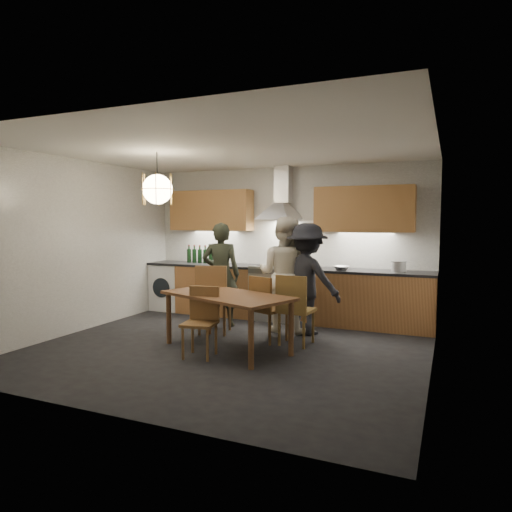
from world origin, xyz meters
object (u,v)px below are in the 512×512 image
at_px(person_right, 307,279).
at_px(dining_table, 227,301).
at_px(chair_front, 202,316).
at_px(wine_bottles, 203,254).
at_px(mixing_bowl, 341,268).
at_px(stock_pot, 399,267).
at_px(chair_back_left, 213,295).
at_px(person_left, 221,275).
at_px(person_mid, 284,274).

bearing_deg(person_right, dining_table, 75.39).
distance_m(chair_front, wine_bottles, 2.82).
height_order(mixing_bowl, wine_bottles, wine_bottles).
bearing_deg(wine_bottles, mixing_bowl, -3.36).
xyz_separation_m(stock_pot, wine_bottles, (-3.46, 0.06, 0.08)).
xyz_separation_m(dining_table, chair_back_left, (-0.55, 0.63, -0.05)).
relative_size(person_left, person_mid, 0.95).
xyz_separation_m(dining_table, chair_front, (-0.17, -0.35, -0.15)).
relative_size(dining_table, wine_bottles, 2.94).
bearing_deg(stock_pot, mixing_bowl, -173.90).
bearing_deg(person_mid, wine_bottles, -20.45).
distance_m(person_left, person_right, 1.41).
height_order(person_left, person_right, person_left).
xyz_separation_m(mixing_bowl, wine_bottles, (-2.60, 0.15, 0.13)).
distance_m(person_left, person_mid, 1.05).
bearing_deg(chair_back_left, wine_bottles, -69.31).
height_order(stock_pot, wine_bottles, wine_bottles).
bearing_deg(person_left, chair_front, 91.04).
xyz_separation_m(dining_table, person_mid, (0.35, 1.24, 0.22)).
height_order(person_left, person_mid, person_mid).
relative_size(person_left, person_right, 1.00).
distance_m(chair_back_left, person_right, 1.40).
xyz_separation_m(chair_front, wine_bottles, (-1.36, 2.40, 0.57)).
relative_size(chair_front, person_left, 0.52).
bearing_deg(person_right, wine_bottles, -4.46).
xyz_separation_m(person_right, wine_bottles, (-2.25, 0.84, 0.24)).
relative_size(person_left, stock_pot, 7.47).
bearing_deg(person_mid, chair_front, 74.71).
xyz_separation_m(person_left, stock_pot, (2.62, 0.82, 0.15)).
xyz_separation_m(chair_front, person_right, (0.89, 1.56, 0.33)).
distance_m(chair_front, person_mid, 1.71).
bearing_deg(stock_pot, chair_back_left, -151.39).
xyz_separation_m(person_left, person_mid, (1.04, 0.07, 0.04)).
height_order(chair_back_left, mixing_bowl, chair_back_left).
xyz_separation_m(dining_table, person_left, (-0.69, 1.17, 0.18)).
height_order(chair_back_left, chair_front, chair_back_left).
bearing_deg(mixing_bowl, dining_table, -119.47).
relative_size(chair_front, wine_bottles, 1.31).
height_order(chair_front, stock_pot, stock_pot).
relative_size(dining_table, mixing_bowl, 7.36).
bearing_deg(wine_bottles, chair_front, -60.40).
relative_size(stock_pot, wine_bottles, 0.34).
relative_size(person_right, wine_bottles, 2.52).
relative_size(chair_back_left, person_mid, 0.59).
xyz_separation_m(mixing_bowl, stock_pot, (0.86, 0.09, 0.05)).
height_order(person_right, wine_bottles, person_right).
bearing_deg(person_mid, dining_table, 77.12).
xyz_separation_m(chair_back_left, person_mid, (0.90, 0.60, 0.28)).
bearing_deg(dining_table, stock_pot, 66.37).
bearing_deg(dining_table, chair_front, -95.44).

